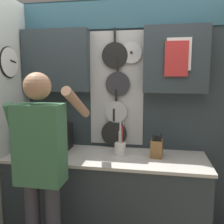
{
  "coord_description": "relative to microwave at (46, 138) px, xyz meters",
  "views": [
    {
      "loc": [
        0.49,
        -2.38,
        1.72
      ],
      "look_at": [
        0.01,
        0.22,
        1.33
      ],
      "focal_mm": 40.0,
      "sensor_mm": 36.0,
      "label": 1
    }
  ],
  "objects": [
    {
      "name": "back_wall_unit",
      "position": [
        0.67,
        0.26,
        0.46
      ],
      "size": [
        2.56,
        0.23,
        2.51
      ],
      "color": "#2D383D",
      "rests_on": "ground_plane"
    },
    {
      "name": "knife_block",
      "position": [
        1.17,
        0.0,
        -0.05
      ],
      "size": [
        0.12,
        0.16,
        0.25
      ],
      "color": "brown",
      "rests_on": "base_cabinet_counter"
    },
    {
      "name": "base_cabinet_counter",
      "position": [
        0.67,
        -0.05,
        -0.6
      ],
      "size": [
        1.99,
        0.67,
        0.92
      ],
      "color": "#2D383D",
      "rests_on": "ground_plane"
    },
    {
      "name": "utensil_crock",
      "position": [
        0.8,
        0.0,
        -0.06
      ],
      "size": [
        0.11,
        0.11,
        0.34
      ],
      "color": "white",
      "rests_on": "base_cabinet_counter"
    },
    {
      "name": "person",
      "position": [
        0.25,
        -0.63,
        -0.01
      ],
      "size": [
        0.54,
        0.64,
        1.75
      ],
      "color": "#383842",
      "rests_on": "ground_plane"
    },
    {
      "name": "microwave",
      "position": [
        0.0,
        0.0,
        0.0
      ],
      "size": [
        0.47,
        0.39,
        0.28
      ],
      "color": "black",
      "rests_on": "base_cabinet_counter"
    }
  ]
}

